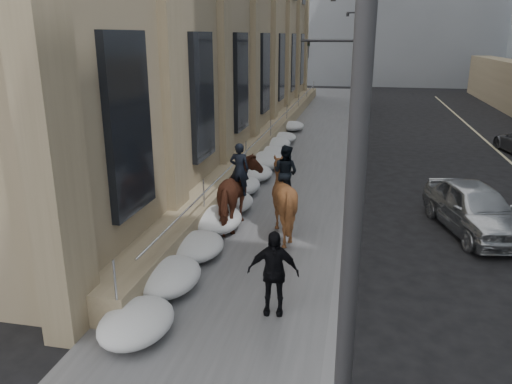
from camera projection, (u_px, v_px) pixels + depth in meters
ground at (227, 299)px, 12.11m from camera, size 140.00×140.00×0.00m
sidewalk at (287, 183)px, 21.43m from camera, size 5.00×80.00×0.12m
curb at (349, 187)px, 20.92m from camera, size 0.24×80.00×0.12m
bg_building_far at (308, 9)px, 77.49m from camera, size 24.00×12.00×20.00m
streetlight_near at (336, 211)px, 4.60m from camera, size 1.71×0.24×8.00m
streetlight_mid at (359, 70)px, 23.27m from camera, size 1.71×0.24×8.00m
streetlight_far at (362, 54)px, 41.94m from camera, size 1.71×0.24×8.00m
traffic_signal at (349, 71)px, 31.04m from camera, size 4.10×0.22×6.00m
snow_bank at (245, 184)px, 19.82m from camera, size 1.70×18.10×0.76m
mounted_horse_left at (239, 193)px, 16.06m from camera, size 1.29×2.67×2.76m
mounted_horse_right at (283, 196)px, 15.50m from camera, size 2.58×2.70×2.81m
pedestrian at (273, 273)px, 11.05m from camera, size 1.19×0.58×1.97m
car_silver at (475, 208)px, 16.05m from camera, size 3.07×5.13×1.63m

